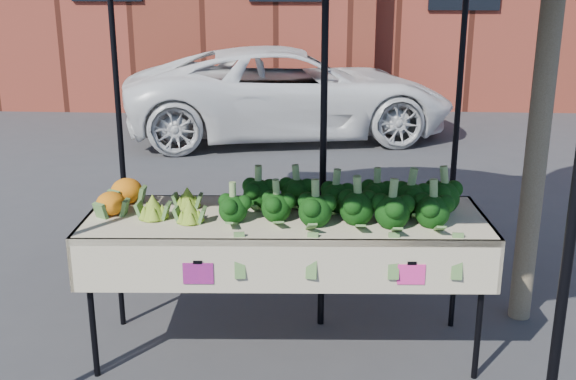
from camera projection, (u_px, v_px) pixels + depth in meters
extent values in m
plane|color=#333336|center=(275.00, 360.00, 4.25)|extent=(90.00, 90.00, 0.00)
cube|color=beige|center=(286.00, 284.00, 4.25)|extent=(2.44, 0.93, 0.90)
cube|color=#F22D8C|center=(195.00, 271.00, 3.82)|extent=(0.17, 0.01, 0.12)
cube|color=#F42E92|center=(408.00, 277.00, 3.75)|extent=(0.17, 0.01, 0.12)
ellipsoid|color=black|center=(340.00, 195.00, 4.08)|extent=(1.46, 0.56, 0.25)
ellipsoid|color=#8EAB32|center=(175.00, 199.00, 4.12)|extent=(0.42, 0.46, 0.19)
ellipsoid|color=orange|center=(119.00, 195.00, 4.22)|extent=(0.22, 0.42, 0.17)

